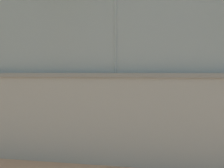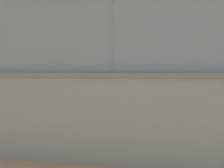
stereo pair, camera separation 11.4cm
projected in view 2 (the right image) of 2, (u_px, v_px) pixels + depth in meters
ground_plane at (93, 94)px, 16.95m from camera, size 260.00×260.00×0.00m
perimeter_wall at (31, 115)px, 4.40m from camera, size 23.91×1.22×1.75m
fence_panel_on_wall at (29, 19)px, 4.29m from camera, size 23.49×0.89×2.18m
player_crossing_court at (151, 81)px, 17.44m from camera, size 0.74×1.26×1.68m
player_near_wall_returning at (105, 83)px, 17.38m from camera, size 0.90×0.70×1.50m
sports_ball at (152, 82)px, 16.64m from camera, size 0.22×0.22×0.22m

